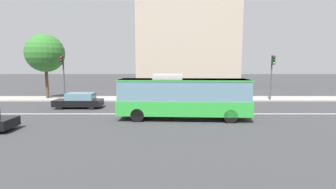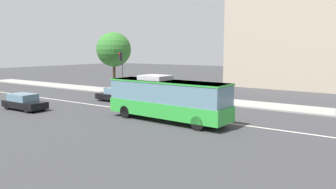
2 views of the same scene
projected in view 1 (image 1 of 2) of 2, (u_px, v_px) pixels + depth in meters
ground_plane at (141, 114)px, 21.07m from camera, size 160.00×160.00×0.00m
sidewalk_kerb at (148, 99)px, 29.69m from camera, size 80.00×3.74×0.14m
lane_centre_line at (141, 114)px, 21.07m from camera, size 76.00×0.16×0.01m
transit_bus at (182, 96)px, 18.94m from camera, size 10.11×3.01×3.46m
sedan_black at (78, 101)px, 23.79m from camera, size 4.51×1.84×1.46m
traffic_light_near_corner at (271, 70)px, 27.69m from camera, size 0.34×0.62×5.20m
traffic_light_mid_block at (62, 70)px, 27.74m from camera, size 0.32×0.62×5.20m
street_tree_kerbside_left at (44, 53)px, 28.96m from camera, size 4.43×4.43×7.70m
office_block_background at (186, 34)px, 49.83m from camera, size 19.17×15.85×20.40m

